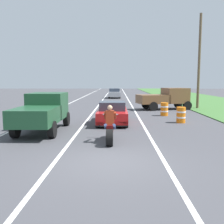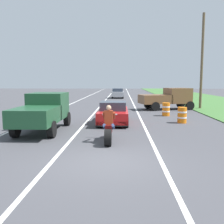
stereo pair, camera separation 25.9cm
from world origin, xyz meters
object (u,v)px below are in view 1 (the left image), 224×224
at_px(pickup_truck_left_lane_dark_green, 43,110).
at_px(pickup_truck_right_shoulder_brown, 166,97).
at_px(motorcycle_with_rider, 110,129).
at_px(construction_barrel_mid, 164,109).
at_px(sports_car_red, 112,113).
at_px(distant_car_far_ahead, 115,93).
at_px(construction_barrel_nearest, 181,115).

bearing_deg(pickup_truck_left_lane_dark_green, pickup_truck_right_shoulder_brown, 51.74).
xyz_separation_m(motorcycle_with_rider, construction_barrel_mid, (3.90, 8.64, -0.09)).
bearing_deg(sports_car_red, distant_car_far_ahead, 90.32).
xyz_separation_m(pickup_truck_left_lane_dark_green, distant_car_far_ahead, (3.46, 26.32, -0.33)).
bearing_deg(pickup_truck_right_shoulder_brown, construction_barrel_mid, -101.94).
relative_size(sports_car_red, distant_car_far_ahead, 1.08).
bearing_deg(construction_barrel_mid, motorcycle_with_rider, -114.28).
distance_m(motorcycle_with_rider, sports_car_red, 5.12).
distance_m(construction_barrel_nearest, construction_barrel_mid, 3.33).
bearing_deg(pickup_truck_right_shoulder_brown, pickup_truck_left_lane_dark_green, -128.26).
relative_size(motorcycle_with_rider, construction_barrel_nearest, 2.21).
bearing_deg(sports_car_red, pickup_truck_left_lane_dark_green, -143.24).
relative_size(sports_car_red, pickup_truck_right_shoulder_brown, 0.84).
distance_m(pickup_truck_left_lane_dark_green, construction_barrel_nearest, 8.46).
height_order(motorcycle_with_rider, construction_barrel_mid, motorcycle_with_rider).
height_order(pickup_truck_right_shoulder_brown, construction_barrel_mid, pickup_truck_right_shoulder_brown).
distance_m(construction_barrel_mid, distant_car_far_ahead, 20.52).
bearing_deg(construction_barrel_nearest, distant_car_far_ahead, 100.80).
bearing_deg(motorcycle_with_rider, sports_car_red, 89.85).
distance_m(motorcycle_with_rider, construction_barrel_nearest, 6.89).
height_order(motorcycle_with_rider, construction_barrel_nearest, motorcycle_with_rider).
relative_size(construction_barrel_nearest, construction_barrel_mid, 1.00).
xyz_separation_m(sports_car_red, distant_car_far_ahead, (-0.13, 23.64, 0.14)).
height_order(sports_car_red, construction_barrel_nearest, sports_car_red).
bearing_deg(pickup_truck_left_lane_dark_green, construction_barrel_nearest, 20.15).
bearing_deg(distant_car_far_ahead, construction_barrel_nearest, -79.20).
height_order(pickup_truck_left_lane_dark_green, distant_car_far_ahead, pickup_truck_left_lane_dark_green).
height_order(sports_car_red, distant_car_far_ahead, distant_car_far_ahead).
xyz_separation_m(pickup_truck_right_shoulder_brown, construction_barrel_nearest, (-0.49, -7.76, -0.60)).
xyz_separation_m(sports_car_red, construction_barrel_nearest, (4.34, 0.23, -0.13)).
bearing_deg(construction_barrel_mid, pickup_truck_right_shoulder_brown, 78.06).
xyz_separation_m(construction_barrel_nearest, construction_barrel_mid, (-0.45, 3.30, 0.00)).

